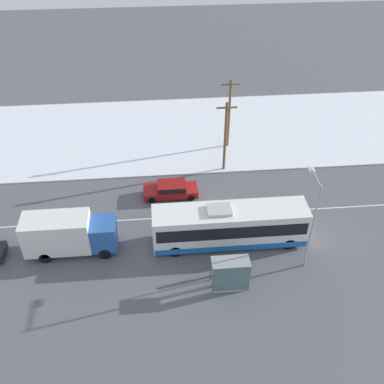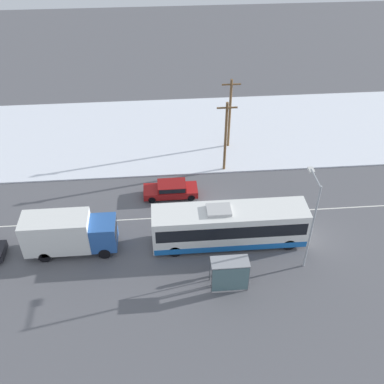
{
  "view_description": "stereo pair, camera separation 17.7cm",
  "coord_description": "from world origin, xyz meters",
  "views": [
    {
      "loc": [
        -4.92,
        -28.0,
        24.7
      ],
      "look_at": [
        -2.3,
        1.47,
        1.4
      ],
      "focal_mm": 42.0,
      "sensor_mm": 36.0,
      "label": 1
    },
    {
      "loc": [
        -4.75,
        -28.01,
        24.7
      ],
      "look_at": [
        -2.3,
        1.47,
        1.4
      ],
      "focal_mm": 42.0,
      "sensor_mm": 36.0,
      "label": 2
    }
  ],
  "objects": [
    {
      "name": "ground_plane",
      "position": [
        0.0,
        0.0,
        0.0
      ],
      "size": [
        120.0,
        120.0,
        0.0
      ],
      "primitive_type": "plane",
      "color": "#56565B"
    },
    {
      "name": "snow_lot",
      "position": [
        0.0,
        13.55,
        0.06
      ],
      "size": [
        80.0,
        15.33,
        0.12
      ],
      "color": "silver",
      "rests_on": "ground_plane"
    },
    {
      "name": "lane_marking_center",
      "position": [
        0.0,
        0.0,
        0.0
      ],
      "size": [
        60.0,
        0.12,
        0.0
      ],
      "color": "silver",
      "rests_on": "ground_plane"
    },
    {
      "name": "city_bus",
      "position": [
        0.16,
        -3.25,
        1.68
      ],
      "size": [
        11.67,
        2.57,
        3.44
      ],
      "color": "white",
      "rests_on": "ground_plane"
    },
    {
      "name": "box_truck",
      "position": [
        -11.92,
        -3.14,
        1.79
      ],
      "size": [
        6.8,
        2.3,
        3.28
      ],
      "color": "silver",
      "rests_on": "ground_plane"
    },
    {
      "name": "sedan_car",
      "position": [
        -4.02,
        2.88,
        0.74
      ],
      "size": [
        4.69,
        1.8,
        1.34
      ],
      "rotation": [
        0.0,
        0.0,
        3.14
      ],
      "color": "maroon",
      "rests_on": "ground_plane"
    },
    {
      "name": "pedestrian_at_stop",
      "position": [
        -0.88,
        -6.49,
        1.09
      ],
      "size": [
        0.64,
        0.28,
        1.77
      ],
      "color": "#23232D",
      "rests_on": "ground_plane"
    },
    {
      "name": "bus_shelter",
      "position": [
        -0.48,
        -7.79,
        1.67
      ],
      "size": [
        2.61,
        1.2,
        2.4
      ],
      "color": "gray",
      "rests_on": "ground_plane"
    },
    {
      "name": "streetlamp",
      "position": [
        5.3,
        -5.72,
        4.65
      ],
      "size": [
        0.36,
        2.44,
        7.38
      ],
      "color": "#9EA3A8",
      "rests_on": "ground_plane"
    },
    {
      "name": "utility_pole_roadside",
      "position": [
        1.15,
        6.41,
        3.7
      ],
      "size": [
        1.8,
        0.24,
        7.03
      ],
      "color": "brown",
      "rests_on": "ground_plane"
    },
    {
      "name": "utility_pole_snowlot",
      "position": [
        2.13,
        10.47,
        3.82
      ],
      "size": [
        1.8,
        0.24,
        7.28
      ],
      "color": "brown",
      "rests_on": "ground_plane"
    }
  ]
}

